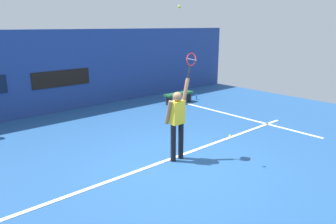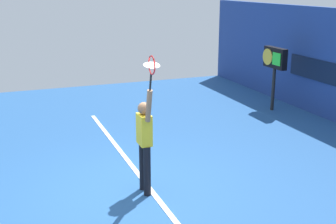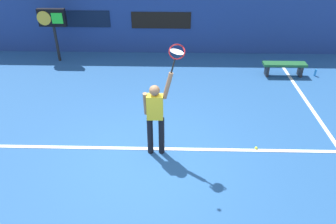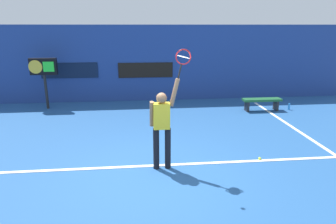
{
  "view_description": "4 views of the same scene",
  "coord_description": "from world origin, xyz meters",
  "px_view_note": "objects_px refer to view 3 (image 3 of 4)",
  "views": [
    {
      "loc": [
        -4.77,
        -5.02,
        3.18
      ],
      "look_at": [
        0.24,
        0.67,
        1.1
      ],
      "focal_mm": 33.96,
      "sensor_mm": 36.0,
      "label": 1
    },
    {
      "loc": [
        7.21,
        -2.04,
        3.65
      ],
      "look_at": [
        -0.08,
        0.76,
        1.4
      ],
      "focal_mm": 47.73,
      "sensor_mm": 36.0,
      "label": 2
    },
    {
      "loc": [
        0.57,
        -5.51,
        4.61
      ],
      "look_at": [
        0.42,
        0.27,
        1.05
      ],
      "focal_mm": 34.44,
      "sensor_mm": 36.0,
      "label": 3
    },
    {
      "loc": [
        -0.33,
        -5.66,
        3.01
      ],
      "look_at": [
        0.32,
        0.61,
        1.16
      ],
      "focal_mm": 31.76,
      "sensor_mm": 36.0,
      "label": 4
    }
  ],
  "objects_px": {
    "tennis_player": "(155,114)",
    "water_bottle": "(315,73)",
    "scoreboard_clock": "(52,20)",
    "tennis_racket": "(176,53)",
    "spare_ball": "(256,148)",
    "court_bench": "(284,66)"
  },
  "relations": [
    {
      "from": "tennis_racket",
      "to": "spare_ball",
      "type": "xyz_separation_m",
      "value": [
        1.86,
        0.17,
        -2.34
      ]
    },
    {
      "from": "tennis_player",
      "to": "water_bottle",
      "type": "relative_size",
      "value": 8.27
    },
    {
      "from": "scoreboard_clock",
      "to": "spare_ball",
      "type": "xyz_separation_m",
      "value": [
        6.16,
        -5.1,
        -1.45
      ]
    },
    {
      "from": "tennis_racket",
      "to": "scoreboard_clock",
      "type": "relative_size",
      "value": 0.33
    },
    {
      "from": "scoreboard_clock",
      "to": "water_bottle",
      "type": "bearing_deg",
      "value": -6.97
    },
    {
      "from": "scoreboard_clock",
      "to": "spare_ball",
      "type": "relative_size",
      "value": 27.61
    },
    {
      "from": "tennis_racket",
      "to": "scoreboard_clock",
      "type": "xyz_separation_m",
      "value": [
        -4.3,
        5.27,
        -0.89
      ]
    },
    {
      "from": "water_bottle",
      "to": "spare_ball",
      "type": "distance_m",
      "value": 4.87
    },
    {
      "from": "spare_ball",
      "to": "tennis_player",
      "type": "bearing_deg",
      "value": -175.89
    },
    {
      "from": "spare_ball",
      "to": "scoreboard_clock",
      "type": "bearing_deg",
      "value": 140.36
    },
    {
      "from": "tennis_racket",
      "to": "water_bottle",
      "type": "bearing_deg",
      "value": 42.06
    },
    {
      "from": "water_bottle",
      "to": "spare_ball",
      "type": "relative_size",
      "value": 3.53
    },
    {
      "from": "tennis_player",
      "to": "scoreboard_clock",
      "type": "height_order",
      "value": "tennis_player"
    },
    {
      "from": "scoreboard_clock",
      "to": "water_bottle",
      "type": "distance_m",
      "value": 9.1
    },
    {
      "from": "water_bottle",
      "to": "scoreboard_clock",
      "type": "bearing_deg",
      "value": 173.03
    },
    {
      "from": "court_bench",
      "to": "scoreboard_clock",
      "type": "bearing_deg",
      "value": 172.1
    },
    {
      "from": "tennis_racket",
      "to": "spare_ball",
      "type": "bearing_deg",
      "value": 5.18
    },
    {
      "from": "court_bench",
      "to": "spare_ball",
      "type": "relative_size",
      "value": 20.59
    },
    {
      "from": "tennis_player",
      "to": "scoreboard_clock",
      "type": "bearing_deg",
      "value": 126.3
    },
    {
      "from": "tennis_player",
      "to": "spare_ball",
      "type": "relative_size",
      "value": 29.18
    },
    {
      "from": "tennis_player",
      "to": "water_bottle",
      "type": "height_order",
      "value": "tennis_player"
    },
    {
      "from": "scoreboard_clock",
      "to": "court_bench",
      "type": "height_order",
      "value": "scoreboard_clock"
    }
  ]
}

